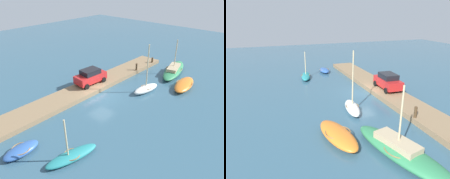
% 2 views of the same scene
% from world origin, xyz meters
% --- Properties ---
extents(ground_plane, '(84.00, 84.00, 0.00)m').
position_xyz_m(ground_plane, '(0.00, 0.00, 0.00)').
color(ground_plane, '#33566B').
extents(dock_platform, '(27.17, 3.18, 0.50)m').
position_xyz_m(dock_platform, '(0.00, -2.26, 0.25)').
color(dock_platform, '#846B4C').
rests_on(dock_platform, ground_plane).
extents(rowboat_teal, '(4.28, 2.03, 3.68)m').
position_xyz_m(rowboat_teal, '(8.30, 5.10, 0.32)').
color(rowboat_teal, teal).
rests_on(rowboat_teal, ground_plane).
extents(motorboat_orange, '(5.04, 2.54, 0.80)m').
position_xyz_m(motorboat_orange, '(-8.31, 6.06, 0.41)').
color(motorboat_orange, orange).
rests_on(motorboat_orange, ground_plane).
extents(rowboat_white, '(3.76, 1.75, 5.74)m').
position_xyz_m(rowboat_white, '(-4.22, 3.22, 0.47)').
color(rowboat_white, white).
rests_on(rowboat_white, ground_plane).
extents(dinghy_blue, '(2.84, 1.45, 0.64)m').
position_xyz_m(dinghy_blue, '(10.56, 1.78, 0.33)').
color(dinghy_blue, '#2D569E').
rests_on(dinghy_blue, ground_plane).
extents(sailboat_green, '(8.11, 3.96, 4.82)m').
position_xyz_m(sailboat_green, '(-11.55, 2.95, 0.49)').
color(sailboat_green, '#2D7A4C').
rests_on(sailboat_green, ground_plane).
extents(mooring_post_mid_west, '(0.25, 0.25, 0.95)m').
position_xyz_m(mooring_post_mid_west, '(-7.94, -0.92, 0.97)').
color(mooring_post_mid_west, '#47331E').
rests_on(mooring_post_mid_west, dock_platform).
extents(parked_car, '(3.92, 2.17, 1.82)m').
position_xyz_m(parked_car, '(-0.77, -2.58, 1.43)').
color(parked_car, '#B21E1E').
rests_on(parked_car, dock_platform).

